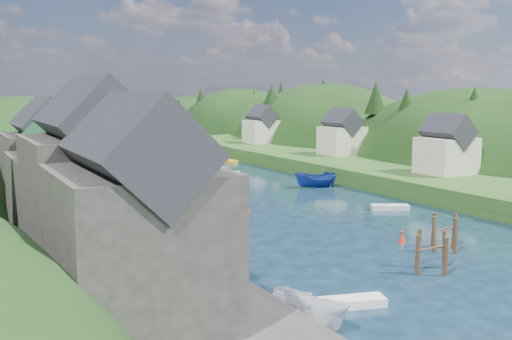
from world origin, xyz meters
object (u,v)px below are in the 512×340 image
piling_cluster_far (444,236)px  channel_buoy_near (402,237)px  piling_cluster_near (431,255)px  channel_buoy_far (248,208)px

piling_cluster_far → channel_buoy_near: bearing=110.4°
piling_cluster_near → channel_buoy_far: size_ratio=3.31×
piling_cluster_near → channel_buoy_near: 8.43m
channel_buoy_near → piling_cluster_far: bearing=-69.6°
piling_cluster_near → channel_buoy_far: bearing=94.6°
piling_cluster_near → channel_buoy_near: piling_cluster_near is taller
piling_cluster_near → channel_buoy_near: bearing=61.4°
channel_buoy_near → channel_buoy_far: 19.47m
piling_cluster_near → channel_buoy_near: size_ratio=3.31×
piling_cluster_near → piling_cluster_far: piling_cluster_far is taller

